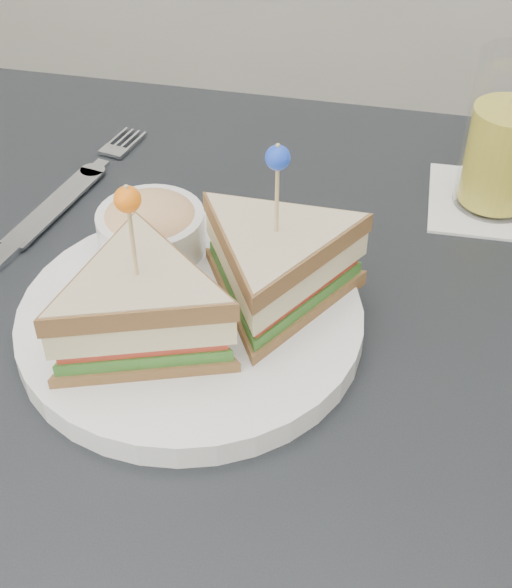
% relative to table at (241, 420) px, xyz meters
% --- Properties ---
extents(table, '(0.80, 0.80, 0.75)m').
position_rel_table_xyz_m(table, '(0.00, 0.00, 0.00)').
color(table, black).
rests_on(table, ground).
extents(plate_meal, '(0.31, 0.30, 0.15)m').
position_rel_table_xyz_m(plate_meal, '(-0.03, 0.02, 0.12)').
color(plate_meal, white).
rests_on(plate_meal, table).
extents(cutlery_fork, '(0.06, 0.18, 0.01)m').
position_rel_table_xyz_m(cutlery_fork, '(-0.19, 0.21, 0.08)').
color(cutlery_fork, silver).
rests_on(cutlery_fork, table).
extents(cutlery_knife, '(0.06, 0.24, 0.01)m').
position_rel_table_xyz_m(cutlery_knife, '(-0.21, 0.09, 0.08)').
color(cutlery_knife, silver).
rests_on(cutlery_knife, table).
extents(drink_set, '(0.12, 0.12, 0.14)m').
position_rel_table_xyz_m(drink_set, '(0.18, 0.24, 0.14)').
color(drink_set, white).
rests_on(drink_set, table).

